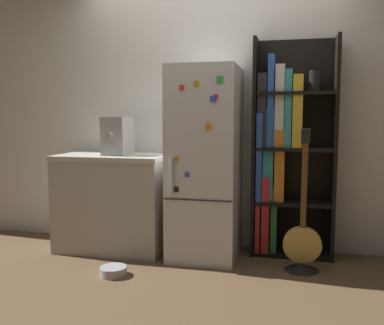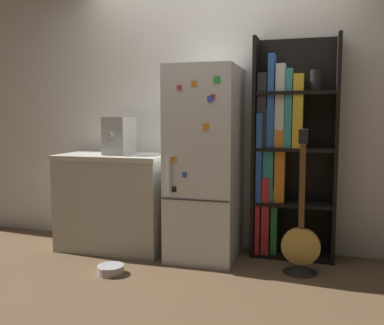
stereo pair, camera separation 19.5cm
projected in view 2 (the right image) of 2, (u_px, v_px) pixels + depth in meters
name	position (u px, v px, depth m)	size (l,w,h in m)	color
ground_plane	(202.00, 260.00, 3.74)	(16.00, 16.00, 0.00)	brown
wall_back	(215.00, 111.00, 4.05)	(8.00, 0.05, 2.60)	silver
refrigerator	(205.00, 163.00, 3.76)	(0.58, 0.69, 1.67)	silver
bookshelf	(284.00, 150.00, 3.77)	(0.72, 0.30, 1.93)	black
kitchen_counter	(116.00, 201.00, 4.06)	(1.01, 0.65, 0.90)	#BCB7A8
espresso_machine	(119.00, 136.00, 3.97)	(0.21, 0.36, 0.35)	#A5A39E
guitar	(301.00, 252.00, 3.41)	(0.31, 0.28, 1.15)	black
pet_bowl	(111.00, 269.00, 3.40)	(0.21, 0.21, 0.07)	#B7B7BC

